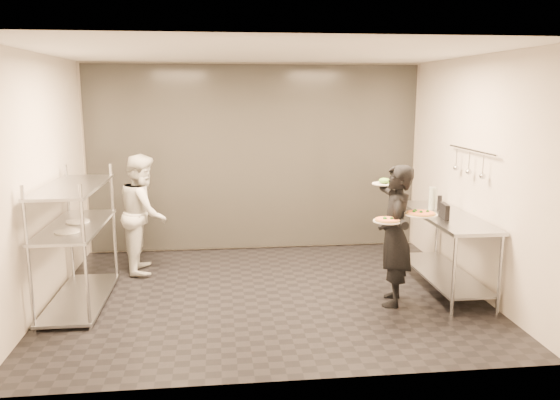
{
  "coord_description": "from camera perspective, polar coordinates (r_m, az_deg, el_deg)",
  "views": [
    {
      "loc": [
        -0.54,
        -6.15,
        2.37
      ],
      "look_at": [
        0.18,
        0.23,
        1.1
      ],
      "focal_mm": 35.0,
      "sensor_mm": 36.0,
      "label": 1
    }
  ],
  "objects": [
    {
      "name": "utensil_rail",
      "position": [
        6.87,
        19.22,
        3.68
      ],
      "size": [
        0.07,
        1.2,
        0.31
      ],
      "color": "#B4B6BB",
      "rests_on": "room_shell"
    },
    {
      "name": "pizza_plate_far",
      "position": [
        6.06,
        14.5,
        -1.38
      ],
      "size": [
        0.35,
        0.35,
        0.05
      ],
      "color": "silver",
      "rests_on": "waiter"
    },
    {
      "name": "bottle_dark",
      "position": [
        7.08,
        16.33,
        -0.3
      ],
      "size": [
        0.06,
        0.06,
        0.19
      ],
      "primitive_type": "cylinder",
      "color": "black",
      "rests_on": "prep_counter"
    },
    {
      "name": "waiter",
      "position": [
        6.24,
        11.92,
        -3.68
      ],
      "size": [
        0.54,
        0.67,
        1.59
      ],
      "primitive_type": "imported",
      "rotation": [
        0.0,
        0.0,
        -1.87
      ],
      "color": "black",
      "rests_on": "ground"
    },
    {
      "name": "prep_counter",
      "position": [
        6.94,
        16.88,
        -3.86
      ],
      "size": [
        0.6,
        1.8,
        0.92
      ],
      "color": "#B4B6BB",
      "rests_on": "ground"
    },
    {
      "name": "room_shell",
      "position": [
        7.41,
        -2.22,
        3.66
      ],
      "size": [
        5.0,
        4.0,
        2.8
      ],
      "color": "black",
      "rests_on": "ground"
    },
    {
      "name": "chef",
      "position": [
        7.48,
        -14.06,
        -1.34
      ],
      "size": [
        0.64,
        0.8,
        1.58
      ],
      "primitive_type": "imported",
      "rotation": [
        0.0,
        0.0,
        1.63
      ],
      "color": "silver",
      "rests_on": "ground"
    },
    {
      "name": "salad_plate",
      "position": [
        6.37,
        10.86,
        1.84
      ],
      "size": [
        0.28,
        0.28,
        0.07
      ],
      "color": "silver",
      "rests_on": "waiter"
    },
    {
      "name": "pos_monitor",
      "position": [
        6.63,
        16.81,
        -1.14
      ],
      "size": [
        0.08,
        0.26,
        0.18
      ],
      "primitive_type": "cube",
      "rotation": [
        0.0,
        0.0,
        -0.13
      ],
      "color": "black",
      "rests_on": "prep_counter"
    },
    {
      "name": "pass_rack",
      "position": [
        6.55,
        -20.51,
        -3.69
      ],
      "size": [
        0.6,
        1.6,
        1.5
      ],
      "color": "#B4B6BB",
      "rests_on": "ground"
    },
    {
      "name": "pizza_plate_near",
      "position": [
        5.94,
        11.15,
        -2.09
      ],
      "size": [
        0.31,
        0.31,
        0.05
      ],
      "color": "silver",
      "rests_on": "waiter"
    },
    {
      "name": "bottle_clear",
      "position": [
        7.58,
        15.87,
        0.49
      ],
      "size": [
        0.06,
        0.06,
        0.2
      ],
      "primitive_type": "cylinder",
      "color": "#96A395",
      "rests_on": "prep_counter"
    },
    {
      "name": "bottle_green",
      "position": [
        7.1,
        15.59,
        0.17
      ],
      "size": [
        0.08,
        0.08,
        0.29
      ],
      "primitive_type": "cylinder",
      "color": "#96A395",
      "rests_on": "prep_counter"
    }
  ]
}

